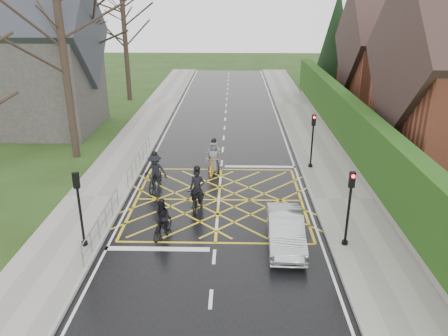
{
  "coord_description": "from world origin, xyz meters",
  "views": [
    {
      "loc": [
        0.7,
        -19.17,
        9.2
      ],
      "look_at": [
        0.23,
        0.94,
        1.3
      ],
      "focal_mm": 35.0,
      "sensor_mm": 36.0,
      "label": 1
    }
  ],
  "objects_px": {
    "cyclist_rear": "(197,195)",
    "cyclist_mid": "(155,175)",
    "cyclist_back": "(163,222)",
    "cyclist_lead": "(214,161)",
    "cyclist_front": "(214,158)",
    "car": "(286,230)"
  },
  "relations": [
    {
      "from": "car",
      "to": "cyclist_rear",
      "type": "bearing_deg",
      "value": 141.43
    },
    {
      "from": "cyclist_mid",
      "to": "cyclist_lead",
      "type": "distance_m",
      "value": 3.67
    },
    {
      "from": "cyclist_back",
      "to": "cyclist_lead",
      "type": "distance_m",
      "value": 7.22
    },
    {
      "from": "cyclist_back",
      "to": "cyclist_mid",
      "type": "xyz_separation_m",
      "value": [
        -1.09,
        4.7,
        0.12
      ]
    },
    {
      "from": "cyclist_lead",
      "to": "car",
      "type": "height_order",
      "value": "cyclist_lead"
    },
    {
      "from": "cyclist_lead",
      "to": "cyclist_front",
      "type": "bearing_deg",
      "value": 97.3
    },
    {
      "from": "cyclist_back",
      "to": "cyclist_lead",
      "type": "bearing_deg",
      "value": 92.88
    },
    {
      "from": "cyclist_rear",
      "to": "cyclist_mid",
      "type": "xyz_separation_m",
      "value": [
        -2.31,
        2.14,
        0.06
      ]
    },
    {
      "from": "cyclist_mid",
      "to": "cyclist_lead",
      "type": "relative_size",
      "value": 1.04
    },
    {
      "from": "cyclist_rear",
      "to": "cyclist_front",
      "type": "xyz_separation_m",
      "value": [
        0.56,
        4.97,
        -0.0
      ]
    },
    {
      "from": "cyclist_rear",
      "to": "car",
      "type": "height_order",
      "value": "cyclist_rear"
    },
    {
      "from": "cyclist_rear",
      "to": "cyclist_lead",
      "type": "bearing_deg",
      "value": 86.84
    },
    {
      "from": "cyclist_lead",
      "to": "car",
      "type": "relative_size",
      "value": 0.53
    },
    {
      "from": "cyclist_front",
      "to": "cyclist_lead",
      "type": "height_order",
      "value": "cyclist_lead"
    },
    {
      "from": "cyclist_back",
      "to": "cyclist_front",
      "type": "xyz_separation_m",
      "value": [
        1.78,
        7.53,
        0.05
      ]
    },
    {
      "from": "cyclist_rear",
      "to": "cyclist_back",
      "type": "xyz_separation_m",
      "value": [
        -1.22,
        -2.56,
        -0.05
      ]
    },
    {
      "from": "cyclist_front",
      "to": "cyclist_lead",
      "type": "relative_size",
      "value": 0.91
    },
    {
      "from": "cyclist_back",
      "to": "cyclist_front",
      "type": "distance_m",
      "value": 7.73
    },
    {
      "from": "cyclist_lead",
      "to": "car",
      "type": "distance_m",
      "value": 8.23
    },
    {
      "from": "cyclist_rear",
      "to": "cyclist_lead",
      "type": "relative_size",
      "value": 1.06
    },
    {
      "from": "cyclist_back",
      "to": "cyclist_lead",
      "type": "relative_size",
      "value": 0.83
    },
    {
      "from": "cyclist_mid",
      "to": "cyclist_rear",
      "type": "bearing_deg",
      "value": -36.6
    }
  ]
}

